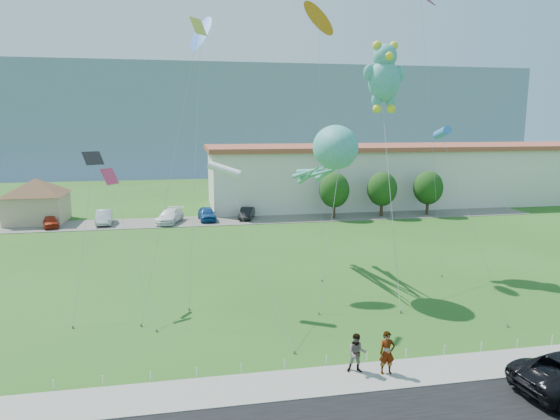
% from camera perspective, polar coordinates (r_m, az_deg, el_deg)
% --- Properties ---
extents(ground, '(160.00, 160.00, 0.00)m').
position_cam_1_polar(ground, '(25.98, 6.70, -15.79)').
color(ground, '#255217').
rests_on(ground, ground).
extents(sidewalk, '(80.00, 2.50, 0.10)m').
position_cam_1_polar(sidewalk, '(23.64, 8.79, -18.46)').
color(sidewalk, gray).
rests_on(sidewalk, ground).
extents(parking_strip, '(70.00, 6.00, 0.06)m').
position_cam_1_polar(parking_strip, '(58.82, -3.50, -1.09)').
color(parking_strip, '#59544C').
rests_on(parking_strip, ground).
extents(hill_ridge, '(160.00, 50.00, 25.00)m').
position_cam_1_polar(hill_ridge, '(142.48, -7.95, 10.33)').
color(hill_ridge, slate).
rests_on(hill_ridge, ground).
extents(pavilion, '(9.20, 9.20, 5.00)m').
position_cam_1_polar(pavilion, '(63.13, -26.06, 1.43)').
color(pavilion, tan).
rests_on(pavilion, ground).
extents(warehouse, '(61.00, 15.00, 8.20)m').
position_cam_1_polar(warehouse, '(74.48, 15.85, 4.06)').
color(warehouse, beige).
rests_on(warehouse, ground).
extents(rope_fence, '(26.05, 0.05, 0.50)m').
position_cam_1_polar(rope_fence, '(24.76, 7.64, -16.52)').
color(rope_fence, white).
rests_on(rope_fence, ground).
extents(tree_near, '(3.60, 3.60, 5.47)m').
position_cam_1_polar(tree_near, '(59.38, 6.22, 2.26)').
color(tree_near, '#3F2B19').
rests_on(tree_near, ground).
extents(tree_mid, '(3.60, 3.60, 5.47)m').
position_cam_1_polar(tree_mid, '(61.39, 11.59, 2.37)').
color(tree_mid, '#3F2B19').
rests_on(tree_mid, ground).
extents(tree_far, '(3.60, 3.60, 5.47)m').
position_cam_1_polar(tree_far, '(63.89, 16.58, 2.45)').
color(tree_far, '#3F2B19').
rests_on(tree_far, ground).
extents(pedestrian_left, '(0.76, 0.53, 1.97)m').
position_cam_1_polar(pedestrian_left, '(23.73, 12.14, -15.65)').
color(pedestrian_left, gray).
rests_on(pedestrian_left, sidewalk).
extents(pedestrian_right, '(1.02, 0.89, 1.80)m').
position_cam_1_polar(pedestrian_right, '(23.65, 8.79, -15.85)').
color(pedestrian_right, gray).
rests_on(pedestrian_right, sidewalk).
extents(parked_car_red, '(2.51, 3.96, 1.25)m').
position_cam_1_polar(parked_car_red, '(59.59, -24.75, -1.20)').
color(parked_car_red, '#B22D15').
rests_on(parked_car_red, parking_strip).
extents(parked_car_silver, '(2.00, 4.79, 1.54)m').
position_cam_1_polar(parked_car_silver, '(59.26, -19.46, -0.77)').
color(parked_car_silver, silver).
rests_on(parked_car_silver, parking_strip).
extents(parked_car_white, '(3.49, 5.59, 1.51)m').
position_cam_1_polar(parked_car_white, '(57.97, -12.47, -0.68)').
color(parked_car_white, white).
rests_on(parked_car_white, parking_strip).
extents(parked_car_blue, '(2.15, 4.64, 1.54)m').
position_cam_1_polar(parked_car_blue, '(58.59, -8.37, -0.42)').
color(parked_car_blue, navy).
rests_on(parked_car_blue, parking_strip).
extents(parked_car_black, '(2.47, 4.29, 1.34)m').
position_cam_1_polar(parked_car_black, '(59.03, -3.81, -0.36)').
color(parked_car_black, black).
rests_on(parked_car_black, parking_strip).
extents(octopus_kite, '(3.68, 11.52, 11.12)m').
position_cam_1_polar(octopus_kite, '(34.39, 5.68, 5.97)').
color(octopus_kite, teal).
rests_on(octopus_kite, ground).
extents(teddy_bear_kite, '(4.56, 11.87, 17.37)m').
position_cam_1_polar(teddy_bear_kite, '(40.41, 11.84, 14.82)').
color(teddy_bear_kite, teal).
rests_on(teddy_bear_kite, ground).
extents(small_kite_purple, '(1.80, 5.78, 21.63)m').
position_cam_1_polar(small_kite_purple, '(42.69, 15.90, 21.91)').
color(small_kite_purple, '#B22FBF').
rests_on(small_kite_purple, ground).
extents(small_kite_pink, '(3.57, 6.89, 8.36)m').
position_cam_1_polar(small_kite_pink, '(32.56, -18.45, 2.12)').
color(small_kite_pink, '#F03558').
rests_on(small_kite_pink, ground).
extents(small_kite_white, '(2.97, 8.87, 8.88)m').
position_cam_1_polar(small_kite_white, '(30.34, -6.26, 4.44)').
color(small_kite_white, silver).
rests_on(small_kite_white, ground).
extents(small_kite_orange, '(1.94, 6.25, 19.81)m').
position_cam_1_polar(small_kite_orange, '(40.64, 4.47, 20.37)').
color(small_kite_orange, orange).
rests_on(small_kite_orange, ground).
extents(small_kite_cyan, '(2.69, 5.27, 11.12)m').
position_cam_1_polar(small_kite_cyan, '(31.33, 18.09, 8.24)').
color(small_kite_cyan, blue).
rests_on(small_kite_cyan, ground).
extents(small_kite_black, '(1.52, 5.35, 9.53)m').
position_cam_1_polar(small_kite_black, '(32.62, -20.79, 3.88)').
color(small_kite_black, black).
rests_on(small_kite_black, ground).
extents(small_kite_blue, '(2.35, 8.29, 18.12)m').
position_cam_1_polar(small_kite_blue, '(37.20, -9.10, 18.71)').
color(small_kite_blue, blue).
rests_on(small_kite_blue, ground).
extents(small_kite_yellow, '(4.45, 4.92, 17.36)m').
position_cam_1_polar(small_kite_yellow, '(31.18, -10.15, 15.92)').
color(small_kite_yellow, yellow).
rests_on(small_kite_yellow, ground).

